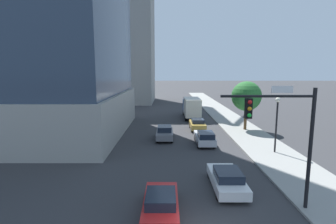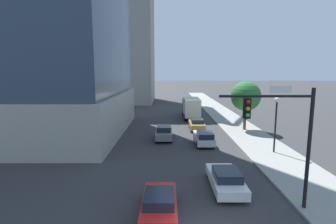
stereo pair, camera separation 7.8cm
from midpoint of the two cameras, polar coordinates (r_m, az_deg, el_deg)
sidewalk at (r=32.71m, az=17.06°, el=-4.74°), size 4.86×120.00×0.15m
construction_building at (r=66.97m, az=-9.18°, el=18.38°), size 16.08×16.80×43.58m
traffic_light_pole at (r=15.00m, az=23.80°, el=-2.91°), size 4.93×0.48×6.65m
street_lamp at (r=25.73m, az=22.52°, el=-0.80°), size 0.44×0.44×5.07m
street_tree at (r=34.57m, az=16.64°, el=3.28°), size 3.73×3.73×6.14m
car_gray at (r=29.32m, az=-0.74°, el=-4.51°), size 1.80×4.11×1.54m
car_red at (r=14.61m, az=-1.65°, el=-19.18°), size 1.82×4.42×1.35m
car_white at (r=17.88m, az=12.59°, el=-13.98°), size 1.89×4.73×1.36m
car_gold at (r=34.21m, az=6.39°, el=-2.68°), size 1.83×4.18×1.47m
car_silver at (r=27.58m, az=7.95°, el=-5.49°), size 1.79×4.60×1.50m
box_truck at (r=42.64m, az=5.13°, el=1.15°), size 2.39×7.96×3.31m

